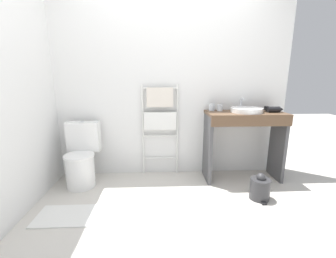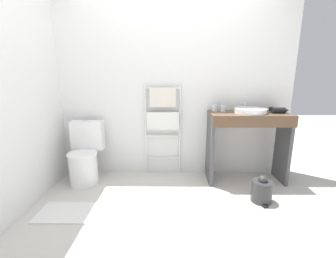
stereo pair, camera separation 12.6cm
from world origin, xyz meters
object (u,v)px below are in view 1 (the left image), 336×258
at_px(toilet, 81,159).
at_px(towel_radiator, 160,115).
at_px(hair_dryer, 274,109).
at_px(trash_bin, 260,188).
at_px(sink_basin, 246,110).
at_px(cup_near_wall, 212,107).
at_px(cup_near_edge, 220,108).

relative_size(toilet, towel_radiator, 0.63).
distance_m(hair_dryer, trash_bin, 1.00).
xyz_separation_m(sink_basin, trash_bin, (0.01, -0.51, -0.79)).
xyz_separation_m(toilet, trash_bin, (2.07, -0.46, -0.20)).
xyz_separation_m(toilet, sink_basin, (2.05, 0.05, 0.59)).
distance_m(cup_near_wall, hair_dryer, 0.76).
distance_m(towel_radiator, cup_near_wall, 0.68).
xyz_separation_m(towel_radiator, cup_near_wall, (0.67, -0.05, 0.10)).
bearing_deg(cup_near_edge, hair_dryer, -11.39).
height_order(cup_near_wall, hair_dryer, cup_near_wall).
xyz_separation_m(toilet, towel_radiator, (0.98, 0.24, 0.50)).
xyz_separation_m(sink_basin, hair_dryer, (0.34, -0.01, 0.01)).
height_order(sink_basin, cup_near_wall, cup_near_wall).
height_order(toilet, trash_bin, toilet).
bearing_deg(towel_radiator, sink_basin, -10.42).
relative_size(sink_basin, cup_near_edge, 4.80).
height_order(toilet, hair_dryer, hair_dryer).
distance_m(sink_basin, trash_bin, 0.94).
bearing_deg(sink_basin, cup_near_edge, 158.48).
bearing_deg(trash_bin, toilet, 167.39).
distance_m(cup_near_wall, trash_bin, 1.12).
bearing_deg(hair_dryer, cup_near_wall, 168.19).
relative_size(toilet, cup_near_edge, 9.62).
distance_m(cup_near_edge, trash_bin, 1.07).
height_order(towel_radiator, cup_near_wall, towel_radiator).
bearing_deg(toilet, sink_basin, 1.32).
bearing_deg(cup_near_wall, trash_bin, -57.55).
xyz_separation_m(cup_near_wall, cup_near_edge, (0.10, -0.03, -0.00)).
height_order(toilet, cup_near_wall, cup_near_wall).
bearing_deg(towel_radiator, trash_bin, -33.09).
relative_size(cup_near_edge, hair_dryer, 0.40).
distance_m(toilet, sink_basin, 2.14).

